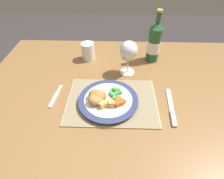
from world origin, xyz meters
TOP-DOWN VIEW (x-y plane):
  - ground_plane at (0.00, 0.00)m, footprint 6.00×6.00m
  - dining_table at (0.00, 0.00)m, footprint 1.28×0.86m
  - placemat at (-0.04, -0.09)m, footprint 0.36×0.26m
  - dinner_plate at (-0.06, -0.10)m, footprint 0.24×0.24m
  - breaded_croquettes at (-0.10, -0.11)m, footprint 0.09×0.10m
  - green_beans_pile at (-0.03, -0.07)m, footprint 0.06×0.07m
  - glazed_carrots at (-0.02, -0.12)m, footprint 0.07×0.06m
  - fork at (-0.28, -0.07)m, footprint 0.03×0.14m
  - table_knife at (0.19, -0.13)m, footprint 0.03×0.20m
  - wine_glass at (0.03, 0.11)m, footprint 0.08×0.08m
  - bottle at (0.16, 0.23)m, footprint 0.07×0.07m
  - roast_potatoes at (-0.05, -0.14)m, footprint 0.06×0.04m
  - drinking_cup at (-0.18, 0.23)m, footprint 0.07×0.07m

SIDE VIEW (x-z plane):
  - ground_plane at x=0.00m, z-range 0.00..0.00m
  - dining_table at x=0.00m, z-range 0.28..1.02m
  - fork at x=-0.28m, z-range 0.74..0.75m
  - table_knife at x=0.19m, z-range 0.74..0.75m
  - placemat at x=-0.04m, z-range 0.74..0.75m
  - dinner_plate at x=-0.06m, z-range 0.75..0.77m
  - green_beans_pile at x=-0.03m, z-range 0.77..0.78m
  - glazed_carrots at x=-0.02m, z-range 0.77..0.79m
  - roast_potatoes at x=-0.05m, z-range 0.77..0.79m
  - breaded_croquettes at x=-0.10m, z-range 0.76..0.81m
  - drinking_cup at x=-0.18m, z-range 0.74..0.83m
  - bottle at x=0.16m, z-range 0.71..0.97m
  - wine_glass at x=0.03m, z-range 0.77..0.94m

